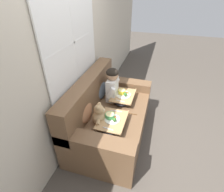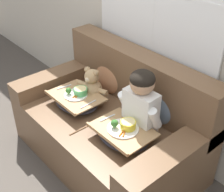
{
  "view_description": "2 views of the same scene",
  "coord_description": "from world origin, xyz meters",
  "px_view_note": "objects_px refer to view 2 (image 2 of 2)",
  "views": [
    {
      "loc": [
        -2.0,
        -0.59,
        2.12
      ],
      "look_at": [
        0.1,
        0.04,
        0.67
      ],
      "focal_mm": 28.0,
      "sensor_mm": 36.0,
      "label": 1
    },
    {
      "loc": [
        1.66,
        -1.36,
        2.09
      ],
      "look_at": [
        0.02,
        0.05,
        0.68
      ],
      "focal_mm": 50.0,
      "sensor_mm": 36.0,
      "label": 2
    }
  ],
  "objects_px": {
    "throw_pillow_behind_child": "(158,102)",
    "teddy_bear": "(92,86)",
    "lap_tray_child": "(123,133)",
    "couch": "(112,126)",
    "child_figure": "(141,99)",
    "throw_pillow_behind_teddy": "(109,74)",
    "lap_tray_teddy": "(76,100)"
  },
  "relations": [
    {
      "from": "throw_pillow_behind_teddy",
      "to": "child_figure",
      "type": "height_order",
      "value": "child_figure"
    },
    {
      "from": "child_figure",
      "to": "throw_pillow_behind_child",
      "type": "bearing_deg",
      "value": 90.01
    },
    {
      "from": "couch",
      "to": "throw_pillow_behind_child",
      "type": "height_order",
      "value": "couch"
    },
    {
      "from": "throw_pillow_behind_child",
      "to": "child_figure",
      "type": "height_order",
      "value": "child_figure"
    },
    {
      "from": "lap_tray_child",
      "to": "couch",
      "type": "bearing_deg",
      "value": 153.56
    },
    {
      "from": "lap_tray_child",
      "to": "lap_tray_teddy",
      "type": "height_order",
      "value": "lap_tray_child"
    },
    {
      "from": "couch",
      "to": "child_figure",
      "type": "bearing_deg",
      "value": 5.29
    },
    {
      "from": "couch",
      "to": "teddy_bear",
      "type": "relative_size",
      "value": 5.01
    },
    {
      "from": "throw_pillow_behind_teddy",
      "to": "lap_tray_child",
      "type": "height_order",
      "value": "throw_pillow_behind_teddy"
    },
    {
      "from": "teddy_bear",
      "to": "lap_tray_teddy",
      "type": "height_order",
      "value": "teddy_bear"
    },
    {
      "from": "throw_pillow_behind_child",
      "to": "teddy_bear",
      "type": "bearing_deg",
      "value": -161.48
    },
    {
      "from": "teddy_bear",
      "to": "lap_tray_teddy",
      "type": "bearing_deg",
      "value": -90.11
    },
    {
      "from": "teddy_bear",
      "to": "lap_tray_child",
      "type": "relative_size",
      "value": 0.72
    },
    {
      "from": "throw_pillow_behind_child",
      "to": "throw_pillow_behind_teddy",
      "type": "xyz_separation_m",
      "value": [
        -0.62,
        0.0,
        0.0
      ]
    },
    {
      "from": "child_figure",
      "to": "teddy_bear",
      "type": "bearing_deg",
      "value": -179.7
    },
    {
      "from": "teddy_bear",
      "to": "lap_tray_teddy",
      "type": "relative_size",
      "value": 0.71
    },
    {
      "from": "couch",
      "to": "teddy_bear",
      "type": "height_order",
      "value": "couch"
    },
    {
      "from": "couch",
      "to": "lap_tray_teddy",
      "type": "bearing_deg",
      "value": -153.55
    },
    {
      "from": "throw_pillow_behind_child",
      "to": "child_figure",
      "type": "xyz_separation_m",
      "value": [
        0.0,
        -0.21,
        0.12
      ]
    },
    {
      "from": "child_figure",
      "to": "lap_tray_teddy",
      "type": "bearing_deg",
      "value": -163.57
    },
    {
      "from": "lap_tray_teddy",
      "to": "child_figure",
      "type": "bearing_deg",
      "value": 16.43
    },
    {
      "from": "teddy_bear",
      "to": "lap_tray_teddy",
      "type": "distance_m",
      "value": 0.19
    },
    {
      "from": "lap_tray_child",
      "to": "throw_pillow_behind_child",
      "type": "bearing_deg",
      "value": 90.09
    },
    {
      "from": "throw_pillow_behind_teddy",
      "to": "child_figure",
      "type": "distance_m",
      "value": 0.67
    },
    {
      "from": "teddy_bear",
      "to": "lap_tray_child",
      "type": "height_order",
      "value": "teddy_bear"
    },
    {
      "from": "throw_pillow_behind_teddy",
      "to": "lap_tray_child",
      "type": "relative_size",
      "value": 0.82
    },
    {
      "from": "lap_tray_child",
      "to": "lap_tray_teddy",
      "type": "distance_m",
      "value": 0.62
    },
    {
      "from": "throw_pillow_behind_teddy",
      "to": "teddy_bear",
      "type": "xyz_separation_m",
      "value": [
        0.0,
        -0.21,
        -0.05
      ]
    },
    {
      "from": "child_figure",
      "to": "teddy_bear",
      "type": "xyz_separation_m",
      "value": [
        -0.62,
        -0.0,
        -0.17
      ]
    },
    {
      "from": "couch",
      "to": "throw_pillow_behind_teddy",
      "type": "distance_m",
      "value": 0.5
    },
    {
      "from": "throw_pillow_behind_child",
      "to": "teddy_bear",
      "type": "xyz_separation_m",
      "value": [
        -0.62,
        -0.21,
        -0.05
      ]
    },
    {
      "from": "throw_pillow_behind_teddy",
      "to": "lap_tray_teddy",
      "type": "distance_m",
      "value": 0.41
    }
  ]
}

